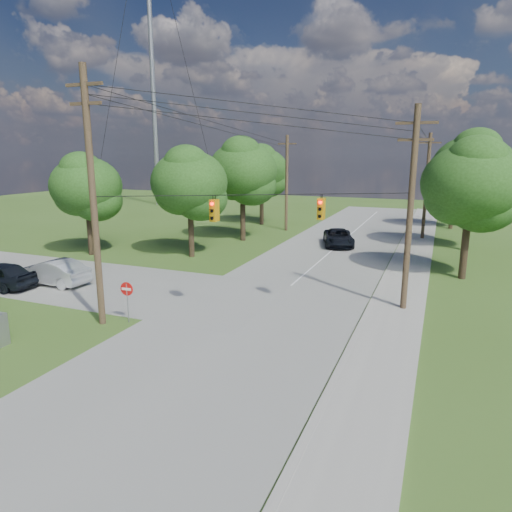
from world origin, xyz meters
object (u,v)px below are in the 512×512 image
at_px(pole_ne, 410,208).
at_px(car_cross_silver, 53,272).
at_px(do_not_enter_sign, 127,293).
at_px(pole_north_w, 287,182).
at_px(pole_north_e, 426,186).
at_px(car_main_north, 339,238).
at_px(pole_sw, 93,196).

bearing_deg(pole_ne, car_cross_silver, -170.85).
bearing_deg(do_not_enter_sign, pole_north_w, 88.20).
bearing_deg(pole_north_e, pole_north_w, 180.00).
bearing_deg(car_main_north, car_cross_silver, -143.36).
bearing_deg(car_main_north, do_not_enter_sign, -120.72).
bearing_deg(car_main_north, pole_sw, -122.91).
xyz_separation_m(pole_north_e, do_not_enter_sign, (-12.40, -29.00, -3.61)).
xyz_separation_m(pole_sw, do_not_enter_sign, (1.10, 0.60, -4.71)).
height_order(car_cross_silver, car_main_north, car_cross_silver).
height_order(pole_ne, pole_north_e, pole_ne).
relative_size(pole_ne, pole_north_w, 1.05).
distance_m(pole_north_w, car_main_north, 10.42).
relative_size(pole_sw, pole_north_e, 1.20).
bearing_deg(pole_north_w, pole_sw, -89.23).
bearing_deg(car_cross_silver, car_main_north, 146.01).
height_order(pole_north_e, pole_north_w, same).
relative_size(car_cross_silver, do_not_enter_sign, 2.38).
height_order(car_cross_silver, do_not_enter_sign, do_not_enter_sign).
bearing_deg(pole_north_e, car_main_north, -137.34).
height_order(pole_ne, pole_north_w, pole_ne).
xyz_separation_m(pole_ne, pole_north_w, (-13.90, 22.00, -0.34)).
relative_size(pole_sw, car_cross_silver, 2.45).
relative_size(pole_north_e, pole_north_w, 1.00).
bearing_deg(do_not_enter_sign, pole_ne, 24.69).
height_order(pole_ne, car_cross_silver, pole_ne).
distance_m(pole_sw, car_main_north, 24.83).
relative_size(pole_north_w, do_not_enter_sign, 4.86).
height_order(pole_sw, car_main_north, pole_sw).
distance_m(pole_sw, pole_north_w, 29.62).
distance_m(pole_north_w, do_not_enter_sign, 29.26).
height_order(pole_sw, car_cross_silver, pole_sw).
xyz_separation_m(pole_north_w, car_cross_silver, (-6.99, -25.37, -4.29)).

